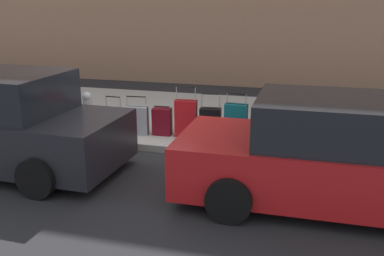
% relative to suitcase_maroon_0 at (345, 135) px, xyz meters
% --- Properties ---
extents(ground_plane, '(40.00, 40.00, 0.00)m').
position_rel_suitcase_maroon_0_xyz_m(ground_plane, '(4.17, 0.63, -0.46)').
color(ground_plane, black).
extents(sidewalk_curb, '(18.00, 5.00, 0.14)m').
position_rel_suitcase_maroon_0_xyz_m(sidewalk_curb, '(4.17, -1.87, -0.39)').
color(sidewalk_curb, '#9E9B93').
rests_on(sidewalk_curb, ground_plane).
extents(suitcase_maroon_0, '(0.49, 0.28, 0.86)m').
position_rel_suitcase_maroon_0_xyz_m(suitcase_maroon_0, '(0.00, 0.00, 0.00)').
color(suitcase_maroon_0, maroon).
rests_on(suitcase_maroon_0, sidewalk_curb).
extents(suitcase_silver_1, '(0.42, 0.26, 0.64)m').
position_rel_suitcase_maroon_0_xyz_m(suitcase_silver_1, '(0.53, -0.06, -0.03)').
color(suitcase_silver_1, '#9EA0A8').
rests_on(suitcase_silver_1, sidewalk_curb).
extents(suitcase_olive_2, '(0.50, 0.21, 0.58)m').
position_rel_suitcase_maroon_0_xyz_m(suitcase_olive_2, '(1.08, -0.12, -0.06)').
color(suitcase_olive_2, '#59601E').
rests_on(suitcase_olive_2, sidewalk_curb).
extents(suitcase_navy_3, '(0.38, 0.25, 0.63)m').
position_rel_suitcase_maroon_0_xyz_m(suitcase_navy_3, '(1.60, -0.06, -0.03)').
color(suitcase_navy_3, navy).
rests_on(suitcase_navy_3, sidewalk_curb).
extents(suitcase_teal_4, '(0.46, 0.25, 1.00)m').
position_rel_suitcase_maroon_0_xyz_m(suitcase_teal_4, '(2.09, -0.10, 0.07)').
color(suitcase_teal_4, '#0F606B').
rests_on(suitcase_teal_4, sidewalk_curb).
extents(suitcase_black_5, '(0.44, 0.28, 0.96)m').
position_rel_suitcase_maroon_0_xyz_m(suitcase_black_5, '(2.62, -0.10, 0.01)').
color(suitcase_black_5, black).
rests_on(suitcase_black_5, sidewalk_curb).
extents(suitcase_red_6, '(0.47, 0.24, 1.07)m').
position_rel_suitcase_maroon_0_xyz_m(suitcase_red_6, '(3.16, -0.14, 0.07)').
color(suitcase_red_6, red).
rests_on(suitcase_red_6, sidewalk_curb).
extents(suitcase_maroon_7, '(0.40, 0.26, 0.63)m').
position_rel_suitcase_maroon_0_xyz_m(suitcase_maroon_7, '(3.67, -0.11, -0.03)').
color(suitcase_maroon_7, maroon).
rests_on(suitcase_maroon_7, sidewalk_curb).
extents(suitcase_silver_8, '(0.49, 0.22, 0.83)m').
position_rel_suitcase_maroon_0_xyz_m(suitcase_silver_8, '(4.20, -0.00, -0.01)').
color(suitcase_silver_8, '#9EA0A8').
rests_on(suitcase_silver_8, sidewalk_curb).
extents(suitcase_olive_9, '(0.41, 0.26, 0.80)m').
position_rel_suitcase_maroon_0_xyz_m(suitcase_olive_9, '(4.73, 0.00, -0.06)').
color(suitcase_olive_9, '#59601E').
rests_on(suitcase_olive_9, sidewalk_curb).
extents(fire_hydrant, '(0.39, 0.21, 0.84)m').
position_rel_suitcase_maroon_0_xyz_m(fire_hydrant, '(5.38, -0.08, 0.12)').
color(fire_hydrant, '#99999E').
rests_on(fire_hydrant, sidewalk_curb).
extents(bollard_post, '(0.15, 0.15, 0.78)m').
position_rel_suitcase_maroon_0_xyz_m(bollard_post, '(5.88, 0.07, 0.07)').
color(bollard_post, brown).
rests_on(bollard_post, sidewalk_curb).
extents(parked_car_red_0, '(4.77, 2.13, 1.60)m').
position_rel_suitcase_maroon_0_xyz_m(parked_car_red_0, '(0.18, 2.06, 0.29)').
color(parked_car_red_0, '#AD1619').
rests_on(parked_car_red_0, ground_plane).
extents(parked_car_charcoal_1, '(4.48, 2.17, 1.72)m').
position_rel_suitcase_maroon_0_xyz_m(parked_car_charcoal_1, '(5.94, 2.06, 0.34)').
color(parked_car_charcoal_1, black).
rests_on(parked_car_charcoal_1, ground_plane).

